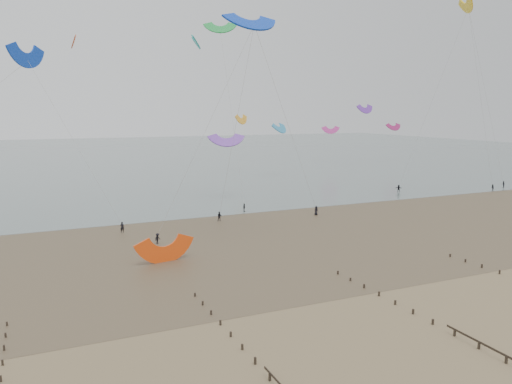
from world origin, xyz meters
The scene contains 6 objects.
ground centered at (0.00, 0.00, 0.00)m, with size 500.00×500.00×0.00m, color brown.
sea_and_shore centered at (-4.08, 34.40, 0.01)m, with size 500.00×665.00×0.03m.
kitesurfer_lead centered at (-16.35, 44.19, 0.90)m, with size 0.66×0.43×1.81m, color black.
kitesurfers centered at (29.48, 49.07, 0.85)m, with size 142.35×25.45×1.77m.
grounded_kite centered at (-13.84, 25.56, 0.00)m, with size 6.87×3.60×5.24m, color #F1470F, non-canonical shape.
kites_airborne centered at (-16.06, 92.06, 21.11)m, with size 250.27×120.45×42.77m.
Camera 1 is at (-28.73, -36.90, 19.50)m, focal length 35.00 mm.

